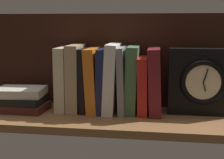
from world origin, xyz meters
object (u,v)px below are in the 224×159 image
Objects in this scene: framed_clock at (202,82)px; book_red_requiem at (143,85)px; book_white_catcher at (113,78)px; book_green_romantic at (132,80)px; book_stack_side at (22,99)px; book_cream_twain at (64,79)px; book_orange_pandolfini at (94,80)px; book_tan_shortstories at (76,78)px; book_black_skeptic at (85,79)px; book_gray_chess at (123,80)px; book_navy_bierce at (103,80)px; book_maroon_dawkins at (155,81)px.

book_red_requiem is at bearing -179.18° from framed_clock.
book_green_romantic is at bearing 0.00° from book_white_catcher.
book_green_romantic reaches higher than book_red_requiem.
book_white_catcher is at bearing 6.54° from book_stack_side.
book_orange_pandolfini is at bearing 0.00° from book_cream_twain.
book_black_skeptic is (3.41, 0.00, -0.54)cm from book_tan_shortstories.
book_red_requiem is at bearing 0.00° from book_white_catcher.
book_green_romantic is at bearing 0.00° from book_gray_chess.
book_navy_bierce is 29.66cm from book_stack_side.
book_cream_twain is 1.01× the size of book_orange_pandolfini.
book_black_skeptic is 0.97× the size of book_green_romantic.
book_black_skeptic and book_navy_bierce have the same top height.
book_maroon_dawkins reaches higher than book_red_requiem.
book_tan_shortstories is 27.62cm from book_maroon_dawkins.
book_stack_side is at bearing -171.70° from book_orange_pandolfini.
book_gray_chess reaches higher than book_orange_pandolfini.
book_cream_twain is 1.00× the size of framed_clock.
book_orange_pandolfini is (6.45, 0.00, -0.54)cm from book_tan_shortstories.
book_orange_pandolfini is 21.16cm from book_maroon_dawkins.
book_gray_chess is (6.75, -0.00, 0.29)cm from book_navy_bierce.
book_black_skeptic is 6.42cm from book_navy_bierce.
book_green_romantic reaches higher than framed_clock.
book_maroon_dawkins is (3.94, 0.00, 1.57)cm from book_red_requiem.
book_white_catcher reaches higher than book_red_requiem.
book_cream_twain is 1.01× the size of book_navy_bierce.
book_tan_shortstories reaches higher than book_navy_bierce.
book_cream_twain is 10.71cm from book_orange_pandolfini.
book_gray_chess is (13.17, -0.00, 0.26)cm from book_black_skeptic.
book_gray_chess is (16.58, -0.00, -0.28)cm from book_tan_shortstories.
book_stack_side is at bearing -176.35° from framed_clock.
book_orange_pandolfini is at bearing 180.00° from book_green_romantic.
book_black_skeptic is at bearing 180.00° from book_navy_bierce.
book_cream_twain and framed_clock have the same top height.
book_black_skeptic is at bearing -180.00° from book_maroon_dawkins.
book_tan_shortstories is 9.84cm from book_navy_bierce.
book_maroon_dawkins reaches higher than book_orange_pandolfini.
book_gray_chess is 26.68cm from framed_clock.
book_tan_shortstories is 1.04× the size of book_maroon_dawkins.
book_gray_chess reaches higher than book_cream_twain.
book_gray_chess is (20.83, -0.00, 0.16)cm from book_cream_twain.
book_navy_bierce is 0.98× the size of framed_clock.
book_orange_pandolfini is 10.13cm from book_gray_chess.
book_maroon_dawkins is at bearing 0.00° from book_green_romantic.
book_black_skeptic is at bearing 180.00° from book_gray_chess.
book_navy_bierce is at bearing -179.52° from framed_clock.
book_white_catcher is (9.94, 0.00, 0.77)cm from book_black_skeptic.
book_gray_chess is at bearing -0.00° from book_white_catcher.
book_white_catcher is at bearing 180.00° from book_green_romantic.
book_gray_chess is at bearing -180.00° from book_red_requiem.
book_green_romantic is 1.02× the size of book_maroon_dawkins.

